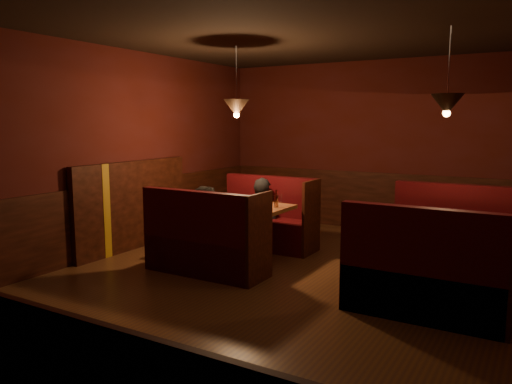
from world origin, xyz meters
The scene contains 9 objects.
room centered at (-0.28, 0.05, 1.05)m, with size 6.02×7.02×2.92m.
main_table centered at (-1.27, 0.69, 0.58)m, with size 1.41×0.86×0.99m.
main_bench_far centered at (-1.25, 1.49, 0.34)m, with size 1.55×0.55×1.06m.
main_bench_near centered at (-1.25, -0.11, 0.34)m, with size 1.55×0.55×1.06m.
second_table centered at (1.35, 0.67, 0.58)m, with size 1.39×0.89×0.78m.
second_bench_far centered at (1.39, 1.50, 0.35)m, with size 1.54×0.58×1.10m.
second_bench_near centered at (1.39, -0.16, 0.35)m, with size 1.54×0.58×1.10m.
diner_a centered at (-1.29, 1.39, 0.70)m, with size 0.51×0.34×1.41m, color black.
diner_b centered at (-1.28, 0.00, 0.71)m, with size 0.69×0.54×1.43m, color black.
Camera 1 is at (2.32, -4.92, 1.87)m, focal length 35.00 mm.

